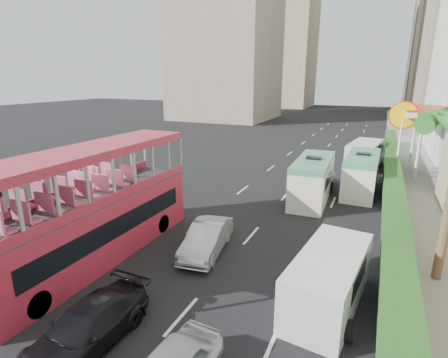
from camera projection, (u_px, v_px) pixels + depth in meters
The scene contains 15 objects.
ground_plane at pixel (217, 288), 13.59m from camera, with size 200.00×200.00×0.00m, color black.
double_decker_bus at pixel (93, 205), 15.25m from camera, with size 2.50×11.00×5.06m, color #B2253A.
car_silver_lane_a at pixel (207, 252), 16.44m from camera, with size 1.48×4.24×1.40m, color #B5B7BC.
car_black at pixel (89, 346), 10.68m from camera, with size 1.82×4.49×1.30m, color black.
van_asset at pixel (316, 189), 25.71m from camera, with size 2.22×4.82×1.34m, color silver.
minibus_near at pixel (312, 180), 23.14m from camera, with size 2.10×6.30×2.79m, color silver.
minibus_far at pixel (361, 174), 24.70m from camera, with size 2.05×6.14×2.72m, color silver.
panel_van_near at pixel (329, 280), 12.36m from camera, with size 2.00×5.00×2.00m, color silver.
panel_van_far at pixel (364, 155), 31.85m from camera, with size 2.28×5.71×2.28m, color silver.
sidewalk at pixel (423, 166), 31.92m from camera, with size 6.00×120.00×0.18m, color #99968C.
kerb_wall at pixel (391, 190), 23.22m from camera, with size 0.30×44.00×1.00m, color silver.
hedge at pixel (393, 178), 22.98m from camera, with size 1.10×44.00×0.70m, color #2D6626.
shell_station at pixel (443, 142), 29.03m from camera, with size 6.50×8.00×5.50m, color silver.
tower_far_b at pixel (442, 30), 92.41m from camera, with size 14.00×14.00×40.00m, color gray.
tower_left_b at pixel (285, 20), 94.68m from camera, with size 16.00×16.00×46.00m, color tan.
Camera 1 is at (5.12, -10.71, 7.88)m, focal length 28.00 mm.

